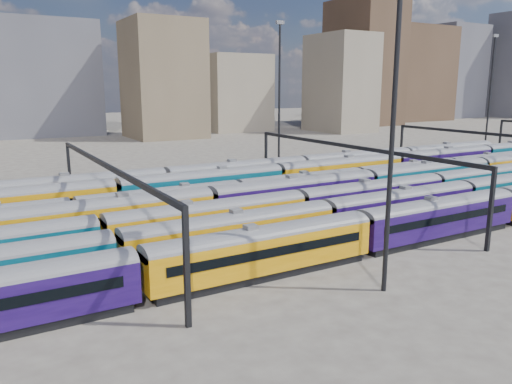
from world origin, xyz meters
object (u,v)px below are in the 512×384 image
rake_0 (264,246)px  mast_2 (394,103)px  rake_2 (100,233)px  rake_1 (325,216)px

rake_0 → mast_2: 14.78m
mast_2 → rake_2: bearing=134.9°
rake_1 → mast_2: size_ratio=4.79×
rake_1 → rake_2: bearing=166.3°
rake_1 → mast_2: (-3.66, -12.00, 11.33)m
rake_0 → rake_1: bearing=26.4°
rake_0 → mast_2: bearing=-47.6°
rake_0 → rake_2: rake_2 is taller
rake_0 → mast_2: size_ratio=3.96×
rake_0 → rake_2: (-10.52, 10.00, 0.07)m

